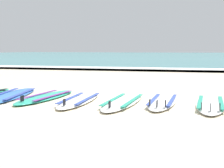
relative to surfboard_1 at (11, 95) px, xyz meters
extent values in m
plane|color=beige|center=(2.45, 0.19, -0.04)|extent=(80.00, 80.00, 0.00)
cube|color=teal|center=(2.45, 37.83, 0.01)|extent=(80.00, 60.00, 0.10)
cube|color=white|center=(2.45, 8.49, 0.02)|extent=(80.00, 1.32, 0.11)
ellipsoid|color=#3875CC|center=(0.00, 0.00, 0.00)|extent=(0.92, 2.39, 0.07)
cube|color=#334CB2|center=(-0.21, -0.03, 0.04)|extent=(0.32, 1.62, 0.01)
cube|color=#334CB2|center=(0.21, 0.03, 0.04)|extent=(0.32, 1.62, 0.01)
ellipsoid|color=#2DB793|center=(0.81, -0.02, 0.00)|extent=(0.75, 2.09, 0.07)
cube|color=purple|center=(0.63, 0.00, 0.04)|extent=(0.24, 1.43, 0.01)
cube|color=purple|center=(1.00, -0.04, 0.04)|extent=(0.24, 1.43, 0.01)
cube|color=black|center=(0.72, -0.81, 0.09)|extent=(0.02, 0.09, 0.11)
ellipsoid|color=silver|center=(1.62, -0.24, 0.00)|extent=(0.49, 1.95, 0.07)
cube|color=#334CB2|center=(1.44, -0.24, 0.04)|extent=(0.07, 1.37, 0.01)
cube|color=#334CB2|center=(1.79, -0.24, 0.04)|extent=(0.07, 1.37, 0.01)
cube|color=black|center=(1.62, -1.00, 0.09)|extent=(0.01, 0.09, 0.11)
ellipsoid|color=white|center=(2.47, -0.21, 0.00)|extent=(0.68, 2.11, 0.07)
cube|color=teal|center=(2.29, -0.20, 0.04)|extent=(0.19, 1.46, 0.01)
cube|color=teal|center=(2.66, -0.23, 0.04)|extent=(0.19, 1.46, 0.01)
cube|color=black|center=(2.41, -1.02, 0.09)|extent=(0.02, 0.09, 0.11)
ellipsoid|color=white|center=(3.20, -0.03, 0.00)|extent=(0.59, 1.94, 0.07)
cube|color=#334CB2|center=(3.03, -0.02, 0.04)|extent=(0.15, 1.34, 0.01)
cube|color=#334CB2|center=(3.37, -0.04, 0.04)|extent=(0.15, 1.34, 0.01)
cube|color=black|center=(3.15, -0.78, 0.09)|extent=(0.02, 0.09, 0.11)
cube|color=black|center=(3.03, -0.71, 0.09)|extent=(0.02, 0.09, 0.11)
cube|color=black|center=(3.29, -0.73, 0.09)|extent=(0.02, 0.09, 0.11)
ellipsoid|color=white|center=(4.05, -0.10, 0.00)|extent=(0.66, 2.03, 0.07)
cube|color=teal|center=(3.87, -0.09, 0.04)|extent=(0.18, 1.40, 0.01)
cube|color=teal|center=(4.23, -0.12, 0.04)|extent=(0.18, 1.40, 0.01)
cube|color=black|center=(3.99, -0.88, 0.09)|extent=(0.02, 0.09, 0.11)
cube|color=black|center=(3.86, -0.81, 0.09)|extent=(0.02, 0.09, 0.11)
cube|color=black|center=(4.13, -0.83, 0.09)|extent=(0.02, 0.09, 0.11)
camera|label=1|loc=(3.57, -5.73, 0.99)|focal=48.69mm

